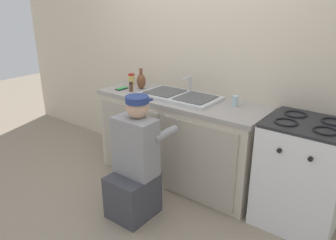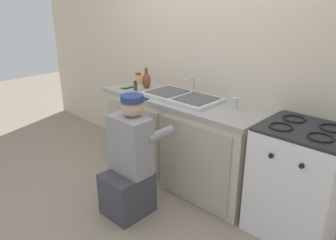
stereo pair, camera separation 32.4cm
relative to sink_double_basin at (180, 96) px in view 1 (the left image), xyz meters
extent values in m
plane|color=gray|center=(0.00, -0.30, -0.93)|extent=(12.00, 12.00, 0.00)
cube|color=beige|center=(0.00, 0.35, 0.32)|extent=(6.00, 0.10, 2.50)
cube|color=beige|center=(0.00, 0.00, -0.50)|extent=(1.77, 0.60, 0.87)
cube|color=#AFA694|center=(-0.43, -0.31, -0.50)|extent=(0.78, 0.02, 0.77)
cube|color=#AFA694|center=(0.43, -0.31, -0.50)|extent=(0.78, 0.02, 0.77)
cube|color=#9E9993|center=(0.00, 0.00, -0.04)|extent=(1.81, 0.62, 0.04)
cube|color=silver|center=(0.00, 0.00, 0.00)|extent=(0.80, 0.44, 0.03)
cube|color=#4C4F51|center=(-0.19, 0.00, 0.01)|extent=(0.33, 0.35, 0.01)
cube|color=#4C4F51|center=(0.19, 0.00, 0.01)|extent=(0.33, 0.35, 0.01)
cylinder|color=#B7BABF|center=(0.00, 0.19, 0.07)|extent=(0.02, 0.02, 0.18)
cylinder|color=#B7BABF|center=(0.00, 0.11, 0.16)|extent=(0.02, 0.16, 0.02)
cube|color=white|center=(1.27, 0.00, -0.48)|extent=(0.65, 0.60, 0.91)
cube|color=#262628|center=(1.27, 0.00, -0.01)|extent=(0.64, 0.59, 0.02)
torus|color=black|center=(1.12, -0.12, 0.01)|extent=(0.19, 0.19, 0.02)
torus|color=black|center=(1.41, -0.12, 0.01)|extent=(0.19, 0.19, 0.02)
torus|color=black|center=(1.12, 0.12, 0.01)|extent=(0.19, 0.19, 0.02)
torus|color=black|center=(1.41, 0.12, 0.01)|extent=(0.19, 0.19, 0.02)
cylinder|color=black|center=(1.15, -0.31, -0.16)|extent=(0.04, 0.02, 0.04)
cylinder|color=black|center=(1.38, -0.31, -0.16)|extent=(0.04, 0.02, 0.04)
cube|color=#3F3F47|center=(0.06, -0.80, -0.73)|extent=(0.36, 0.40, 0.40)
cube|color=gray|center=(0.06, -0.74, -0.27)|extent=(0.38, 0.22, 0.52)
sphere|color=tan|center=(0.06, -0.70, 0.07)|extent=(0.19, 0.19, 0.19)
cylinder|color=navy|center=(0.06, -0.70, 0.14)|extent=(0.20, 0.20, 0.06)
cube|color=navy|center=(0.06, -0.62, 0.13)|extent=(0.13, 0.09, 0.02)
cylinder|color=gray|center=(-0.11, -0.54, -0.18)|extent=(0.08, 0.30, 0.08)
cylinder|color=gray|center=(0.23, -0.54, -0.18)|extent=(0.08, 0.30, 0.08)
cylinder|color=#ADC6CC|center=(0.57, 0.09, 0.03)|extent=(0.06, 0.06, 0.10)
cylinder|color=#DBB760|center=(-0.76, 0.09, 0.04)|extent=(0.07, 0.07, 0.11)
cylinder|color=#B21E19|center=(-0.76, 0.09, 0.10)|extent=(0.07, 0.07, 0.02)
cylinder|color=#513823|center=(-0.56, -0.13, 0.02)|extent=(0.04, 0.04, 0.08)
cylinder|color=black|center=(-0.56, -0.13, 0.08)|extent=(0.04, 0.04, 0.02)
ellipsoid|color=brown|center=(-0.55, 0.02, 0.07)|extent=(0.10, 0.10, 0.17)
cylinder|color=brown|center=(-0.55, 0.02, 0.18)|extent=(0.04, 0.04, 0.06)
cube|color=black|center=(-0.71, -0.12, -0.01)|extent=(0.07, 0.14, 0.01)
cube|color=green|center=(-0.71, -0.12, -0.01)|extent=(0.06, 0.12, 0.00)
camera|label=1|loc=(1.84, -2.62, 0.94)|focal=35.00mm
camera|label=2|loc=(2.08, -2.41, 0.94)|focal=35.00mm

